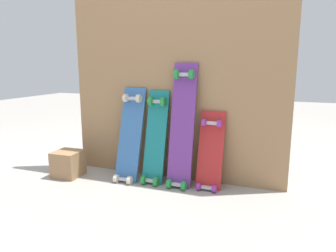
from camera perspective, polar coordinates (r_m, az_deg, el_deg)
ground_plane at (r=2.45m, az=0.58°, el=-9.80°), size 12.00×12.00×0.00m
plywood_wall_panel at (r=2.36m, az=1.22°, el=9.79°), size 1.70×0.04×1.64m
skateboard_blue at (r=2.41m, az=-7.07°, el=-2.34°), size 0.18×0.29×0.77m
skateboard_teal at (r=2.34m, az=-2.40°, el=-2.78°), size 0.16×0.25×0.75m
skateboard_purple at (r=2.25m, az=2.54°, el=-0.68°), size 0.18×0.25×0.96m
skateboard_red at (r=2.25m, az=7.76°, el=-5.36°), size 0.18×0.21×0.62m
wooden_crate at (r=2.62m, az=-17.93°, el=-6.61°), size 0.21×0.21×0.20m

